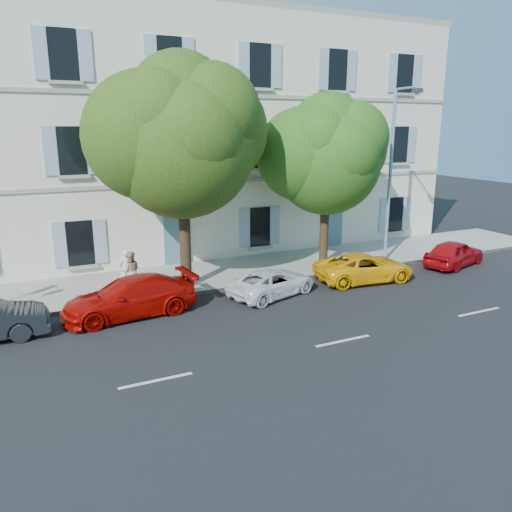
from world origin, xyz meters
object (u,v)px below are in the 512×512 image
pedestrian_b (131,271)px  tree_right (327,161)px  pedestrian_a (126,269)px  car_red_hatchback (454,253)px  car_yellow_supercar (365,267)px  car_red_coupe (130,297)px  tree_left (182,145)px  car_white_coupe (272,283)px  street_lamp (393,166)px

pedestrian_b → tree_right: bearing=-168.9°
pedestrian_a → car_red_hatchback: bearing=156.0°
car_red_hatchback → pedestrian_a: (-15.17, 2.76, 0.32)m
car_yellow_supercar → tree_right: size_ratio=0.57×
car_red_coupe → tree_left: (2.69, 1.90, 5.22)m
car_yellow_supercar → pedestrian_a: size_ratio=2.70×
car_white_coupe → pedestrian_a: (-5.20, 2.90, 0.43)m
pedestrian_b → car_white_coupe: bearing=163.5°
street_lamp → pedestrian_a: 13.17m
car_yellow_supercar → tree_right: tree_right is taller
car_yellow_supercar → pedestrian_a: bearing=79.8°
tree_right → pedestrian_a: size_ratio=4.70×
car_yellow_supercar → tree_right: (-0.44, 2.63, 4.47)m
car_yellow_supercar → street_lamp: (2.83, 1.92, 4.16)m
car_red_hatchback → street_lamp: bearing=38.2°
car_white_coupe → street_lamp: 8.72m
tree_left → tree_right: 7.07m
tree_left → pedestrian_a: size_ratio=5.47×
street_lamp → tree_right: bearing=167.8°
car_red_coupe → car_red_hatchback: 15.57m
tree_left → tree_right: tree_left is taller
car_red_coupe → tree_left: tree_left is taller
car_white_coupe → pedestrian_b: bearing=44.1°
pedestrian_a → tree_right: bearing=164.8°
car_yellow_supercar → tree_right: bearing=15.9°
street_lamp → car_red_hatchback: bearing=-34.7°
car_red_coupe → tree_right: 10.92m
car_white_coupe → pedestrian_a: 5.97m
car_white_coupe → car_red_hatchback: size_ratio=1.02×
pedestrian_a → pedestrian_b: bearing=108.3°
car_white_coupe → tree_left: bearing=36.0°
tree_right → pedestrian_b: size_ratio=4.79×
car_yellow_supercar → pedestrian_b: (-9.59, 2.65, 0.34)m
tree_right → pedestrian_b: bearing=179.9°
tree_right → pedestrian_a: (-9.30, 0.26, -4.11)m
tree_left → pedestrian_a: 5.51m
pedestrian_b → tree_left: bearing=176.7°
tree_left → tree_right: bearing=4.4°
car_white_coupe → pedestrian_b: 5.73m
tree_left → pedestrian_a: bearing=160.9°
car_white_coupe → tree_right: 6.66m
street_lamp → tree_left: bearing=179.0°
car_red_coupe → street_lamp: 13.70m
tree_right → street_lamp: size_ratio=0.94×
car_white_coupe → car_red_hatchback: car_red_hatchback is taller
car_yellow_supercar → car_red_hatchback: bearing=-82.4°
car_red_coupe → car_yellow_supercar: car_red_coupe is taller
car_red_coupe → tree_left: bearing=119.7°
car_red_coupe → tree_left: size_ratio=0.53×
pedestrian_b → pedestrian_a: bearing=-46.8°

